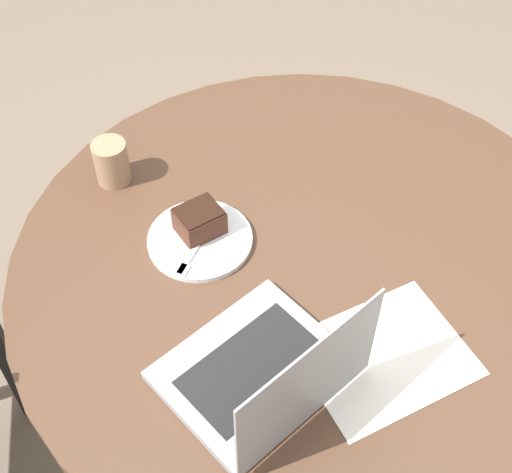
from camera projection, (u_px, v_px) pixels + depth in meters
The scene contains 8 objects.
ground_plane at pixel (297, 428), 1.96m from camera, with size 12.00×12.00×0.00m, color #6B5B4C.
dining_table at pixel (309, 298), 1.50m from camera, with size 1.19×1.19×0.74m.
paper_document at pixel (384, 356), 1.25m from camera, with size 0.36×0.34×0.00m.
plate at pixel (200, 240), 1.42m from camera, with size 0.21×0.21×0.01m.
cake_slice at pixel (199, 221), 1.41m from camera, with size 0.11×0.10×0.06m.
fork at pixel (194, 250), 1.39m from camera, with size 0.17×0.05×0.00m.
coffee_glass at pixel (112, 162), 1.51m from camera, with size 0.07×0.07×0.10m.
laptop at pixel (266, 373), 1.19m from camera, with size 0.35×0.32×0.24m.
Camera 1 is at (0.80, 0.40, 1.83)m, focal length 50.00 mm.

